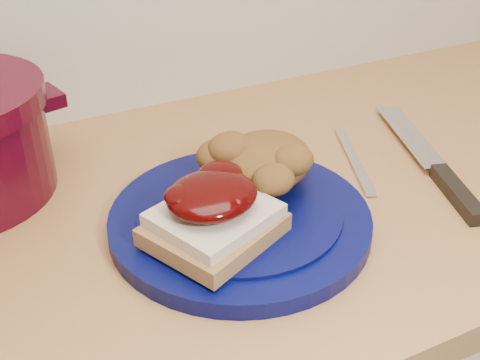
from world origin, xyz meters
name	(u,v)px	position (x,y,z in m)	size (l,w,h in m)	color
plate	(240,220)	(-0.05, 1.44, 0.91)	(0.30, 0.30, 0.02)	#04083D
sandwich	(213,213)	(-0.09, 1.41, 0.95)	(0.16, 0.15, 0.06)	olive
stuffing_mound	(264,161)	(0.00, 1.48, 0.95)	(0.12, 0.11, 0.06)	brown
chef_knife	(443,176)	(0.23, 1.41, 0.91)	(0.12, 0.30, 0.02)	black
butter_knife	(354,159)	(0.16, 1.51, 0.90)	(0.18, 0.01, 0.00)	silver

